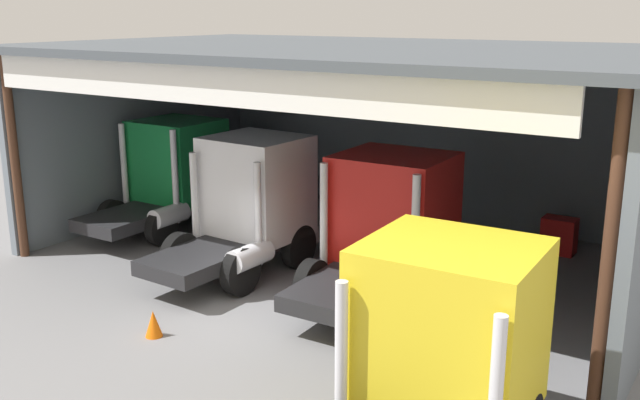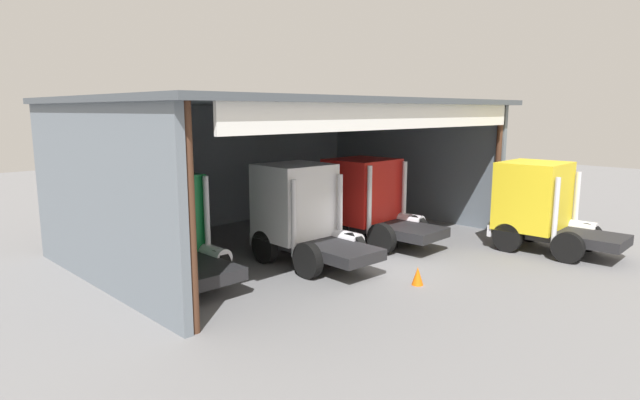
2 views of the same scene
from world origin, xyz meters
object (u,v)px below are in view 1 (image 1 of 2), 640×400
(truck_white_right_bay, at_px, (250,202))
(truck_yellow_center_left_bay, at_px, (443,356))
(traffic_cone, at_px, (153,324))
(oil_drum, at_px, (308,191))
(truck_green_yard_outside, at_px, (172,173))
(truck_red_center_bay, at_px, (388,224))
(tool_cart, at_px, (559,235))

(truck_white_right_bay, xyz_separation_m, truck_yellow_center_left_bay, (7.52, -5.15, -0.03))
(truck_white_right_bay, distance_m, traffic_cone, 4.64)
(truck_white_right_bay, xyz_separation_m, oil_drum, (-2.34, 6.15, -1.32))
(truck_white_right_bay, bearing_deg, truck_green_yard_outside, 161.30)
(truck_green_yard_outside, height_order, truck_yellow_center_left_bay, truck_yellow_center_left_bay)
(traffic_cone, bearing_deg, truck_red_center_bay, 56.29)
(tool_cart, bearing_deg, truck_yellow_center_left_bay, -83.86)
(truck_red_center_bay, relative_size, truck_yellow_center_left_bay, 1.06)
(truck_green_yard_outside, xyz_separation_m, tool_cart, (10.68, 3.91, -1.21))
(truck_green_yard_outside, distance_m, oil_drum, 5.07)
(truck_yellow_center_left_bay, height_order, tool_cart, truck_yellow_center_left_bay)
(truck_green_yard_outside, xyz_separation_m, traffic_cone, (5.15, -5.97, -1.43))
(truck_white_right_bay, height_order, tool_cart, truck_white_right_bay)
(truck_yellow_center_left_bay, distance_m, tool_cart, 10.85)
(truck_green_yard_outside, height_order, oil_drum, truck_green_yard_outside)
(truck_green_yard_outside, xyz_separation_m, oil_drum, (1.98, 4.49, -1.26))
(truck_green_yard_outside, distance_m, truck_red_center_bay, 8.30)
(truck_yellow_center_left_bay, xyz_separation_m, traffic_cone, (-6.68, 0.83, -1.46))
(truck_red_center_bay, height_order, truck_yellow_center_left_bay, truck_red_center_bay)
(truck_red_center_bay, distance_m, traffic_cone, 5.63)
(truck_yellow_center_left_bay, bearing_deg, tool_cart, 94.23)
(tool_cart, bearing_deg, truck_white_right_bay, -138.79)
(oil_drum, bearing_deg, truck_red_center_bay, -43.85)
(truck_green_yard_outside, xyz_separation_m, truck_red_center_bay, (8.17, -1.45, 0.05))
(truck_green_yard_outside, bearing_deg, tool_cart, 20.01)
(oil_drum, distance_m, traffic_cone, 10.94)
(truck_yellow_center_left_bay, xyz_separation_m, tool_cart, (-1.15, 10.72, -1.24))
(truck_white_right_bay, relative_size, traffic_cone, 8.55)
(truck_green_yard_outside, bearing_deg, traffic_cone, -49.34)
(tool_cart, bearing_deg, oil_drum, 176.19)
(truck_green_yard_outside, relative_size, truck_red_center_bay, 0.98)
(truck_yellow_center_left_bay, bearing_deg, truck_green_yard_outside, 148.19)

